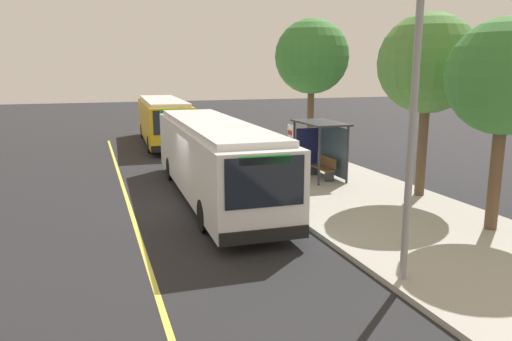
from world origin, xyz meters
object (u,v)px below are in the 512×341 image
(transit_bus_second, at_px, (163,119))
(pedestrian_commuter, at_px, (269,155))
(waiting_bench, at_px, (324,167))
(transit_bus_main, at_px, (214,157))
(route_sign_post, at_px, (290,152))

(transit_bus_second, relative_size, pedestrian_commuter, 6.66)
(transit_bus_second, relative_size, waiting_bench, 7.03)
(waiting_bench, xyz_separation_m, pedestrian_commuter, (-1.10, -2.16, 0.48))
(transit_bus_main, distance_m, waiting_bench, 5.49)
(transit_bus_main, bearing_deg, pedestrian_commuter, 126.99)
(waiting_bench, xyz_separation_m, route_sign_post, (3.01, -2.87, 1.32))
(waiting_bench, relative_size, route_sign_post, 0.57)
(transit_bus_second, height_order, route_sign_post, same)
(transit_bus_second, relative_size, route_sign_post, 4.02)
(transit_bus_second, bearing_deg, pedestrian_commuter, 12.94)
(waiting_bench, height_order, route_sign_post, route_sign_post)
(transit_bus_second, xyz_separation_m, route_sign_post, (16.51, 2.14, 0.34))
(transit_bus_second, xyz_separation_m, pedestrian_commuter, (12.41, 2.85, -0.50))
(transit_bus_main, height_order, pedestrian_commuter, transit_bus_main)
(transit_bus_main, bearing_deg, route_sign_post, 53.49)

